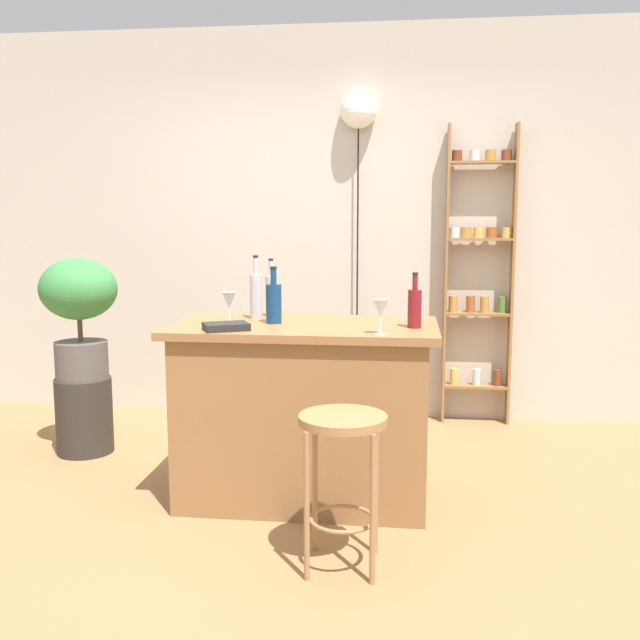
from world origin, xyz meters
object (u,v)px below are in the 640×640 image
at_px(bottle_spirits_clear, 271,294).
at_px(wine_glass_left, 380,310).
at_px(spice_shelf, 479,272).
at_px(bottle_wine_red, 274,302).
at_px(bottle_olive_oil, 256,295).
at_px(cookbook, 226,326).
at_px(plant_stool, 84,415).
at_px(bar_stool, 343,453).
at_px(pendant_globe_light, 359,113).
at_px(wine_glass_center, 229,301).
at_px(potted_plant, 79,306).
at_px(bottle_vinegar, 415,307).

xyz_separation_m(bottle_spirits_clear, wine_glass_left, (0.62, -0.56, -0.00)).
height_order(spice_shelf, bottle_wine_red, spice_shelf).
xyz_separation_m(bottle_wine_red, bottle_spirits_clear, (-0.06, 0.26, 0.01)).
bearing_deg(bottle_olive_oil, cookbook, -99.05).
xyz_separation_m(plant_stool, bottle_wine_red, (1.31, -0.53, 0.79)).
distance_m(bar_stool, bottle_spirits_clear, 1.24).
height_order(plant_stool, pendant_globe_light, pendant_globe_light).
xyz_separation_m(wine_glass_left, pendant_globe_light, (-0.23, 1.83, 1.15)).
xyz_separation_m(bottle_spirits_clear, cookbook, (-0.12, -0.52, -0.10)).
distance_m(plant_stool, pendant_globe_light, 2.73).
height_order(wine_glass_center, pendant_globe_light, pendant_globe_light).
bearing_deg(pendant_globe_light, bottle_olive_oil, -107.96).
distance_m(potted_plant, wine_glass_center, 1.24).
height_order(spice_shelf, plant_stool, spice_shelf).
bearing_deg(pendant_globe_light, plant_stool, -148.57).
height_order(wine_glass_left, pendant_globe_light, pendant_globe_light).
distance_m(plant_stool, potted_plant, 0.69).
bearing_deg(bottle_vinegar, spice_shelf, 73.67).
height_order(bottle_wine_red, cookbook, bottle_wine_red).
height_order(potted_plant, wine_glass_center, potted_plant).
relative_size(potted_plant, wine_glass_center, 4.54).
xyz_separation_m(plant_stool, bottle_spirits_clear, (1.24, -0.27, 0.80)).
bearing_deg(plant_stool, bottle_vinegar, -16.71).
bearing_deg(bottle_olive_oil, pendant_globe_light, 72.04).
bearing_deg(wine_glass_center, bottle_wine_red, 13.40).
bearing_deg(pendant_globe_light, potted_plant, -148.57).
bearing_deg(cookbook, wine_glass_left, -29.99).
relative_size(spice_shelf, bottle_wine_red, 7.20).
bearing_deg(bottle_wine_red, potted_plant, 157.76).
relative_size(potted_plant, bottle_olive_oil, 2.19).
distance_m(bottle_olive_oil, pendant_globe_light, 1.84).
relative_size(spice_shelf, bottle_olive_oil, 6.17).
bearing_deg(bottle_wine_red, bar_stool, -60.48).
distance_m(spice_shelf, plant_stool, 2.80).
bearing_deg(potted_plant, pendant_globe_light, 31.43).
bearing_deg(bottle_wine_red, cookbook, -126.57).
xyz_separation_m(plant_stool, bottle_vinegar, (2.02, -0.61, 0.78)).
height_order(bar_stool, bottle_vinegar, bottle_vinegar).
bearing_deg(bottle_vinegar, bottle_wine_red, 174.20).
distance_m(bottle_spirits_clear, wine_glass_left, 0.84).
height_order(bottle_spirits_clear, pendant_globe_light, pendant_globe_light).
bearing_deg(wine_glass_left, potted_plant, 155.91).
height_order(bottle_vinegar, cookbook, bottle_vinegar).
bearing_deg(wine_glass_center, bottle_olive_oil, 64.22).
height_order(bar_stool, pendant_globe_light, pendant_globe_light).
distance_m(bottle_vinegar, pendant_globe_light, 2.02).
xyz_separation_m(bottle_olive_oil, wine_glass_center, (-0.10, -0.20, -0.01)).
xyz_separation_m(wine_glass_left, wine_glass_center, (-0.78, 0.25, 0.00)).
relative_size(spice_shelf, wine_glass_center, 12.77).
height_order(plant_stool, bottle_wine_red, bottle_wine_red).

